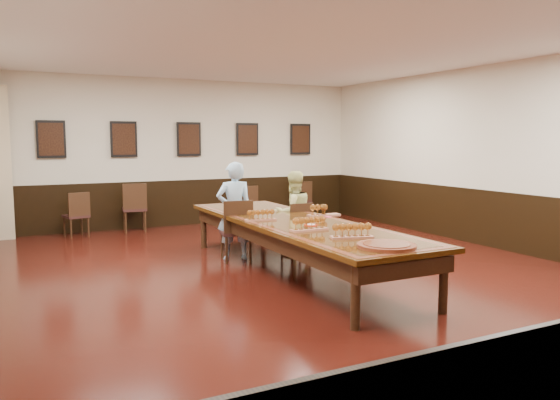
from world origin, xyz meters
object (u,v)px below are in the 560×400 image
spare_chair_b (134,207)px  carved_platter (387,246)px  spare_chair_c (246,204)px  person_man (234,211)px  spare_chair_a (76,214)px  chair_woman (296,229)px  chair_man (236,230)px  person_woman (293,213)px  spare_chair_d (300,199)px  conference_table (296,231)px

spare_chair_b → carved_platter: 6.83m
spare_chair_c → spare_chair_b: bearing=-5.8°
spare_chair_b → person_man: (0.85, -3.38, 0.27)m
spare_chair_a → spare_chair_b: 1.16m
chair_woman → spare_chair_b: 4.04m
chair_man → chair_woman: 1.02m
chair_woman → person_woman: person_woman is taller
chair_woman → spare_chair_a: size_ratio=1.00×
chair_woman → spare_chair_c: (0.71, 3.69, -0.02)m
spare_chair_a → person_woman: size_ratio=0.64×
spare_chair_a → spare_chair_d: size_ratio=0.99×
spare_chair_a → person_woman: person_woman is taller
chair_man → spare_chair_c: chair_man is taller
chair_man → spare_chair_c: 3.98m
conference_table → carved_platter: carved_platter is taller
person_man → conference_table: size_ratio=0.31×
spare_chair_a → spare_chair_d: (5.16, 0.31, 0.00)m
chair_man → carved_platter: size_ratio=1.39×
conference_table → chair_man: bearing=112.6°
chair_man → carved_platter: (0.41, -3.23, 0.29)m
person_woman → conference_table: bearing=62.6°
spare_chair_d → chair_woman: bearing=56.3°
chair_man → carved_platter: 3.27m
conference_table → spare_chair_c: bearing=75.0°
person_woman → conference_table: (-0.55, -1.10, -0.08)m
spare_chair_d → spare_chair_a: bearing=-0.5°
spare_chair_a → carved_platter: 7.02m
chair_woman → spare_chair_d: (2.16, 3.77, 0.00)m
spare_chair_b → person_man: 3.49m
chair_woman → spare_chair_b: bearing=-63.7°
spare_chair_c → carved_platter: spare_chair_c is taller
spare_chair_b → conference_table: bearing=113.1°
person_woman → spare_chair_c: bearing=-102.1°
spare_chair_d → carved_platter: 7.43m
spare_chair_c → carved_platter: 6.95m
spare_chair_d → chair_man: bearing=45.1°
carved_platter → spare_chair_d: bearing=68.2°
spare_chair_b → person_woman: 3.96m
spare_chair_b → person_woman: bearing=125.1°
spare_chair_a → person_man: person_man is taller
conference_table → carved_platter: bearing=-91.3°
spare_chair_c → conference_table: bearing=66.8°
person_woman → spare_chair_b: bearing=-63.1°
spare_chair_b → carved_platter: (1.25, -6.71, 0.27)m
conference_table → spare_chair_d: bearing=60.4°
chair_man → person_woman: 1.03m
spare_chair_d → person_woman: size_ratio=0.64×
chair_man → chair_woman: (1.01, -0.11, -0.04)m
chair_man → carved_platter: chair_man is taller
spare_chair_c → conference_table: spare_chair_c is taller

